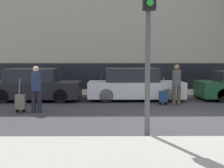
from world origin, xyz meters
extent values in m
plane|color=#38383A|center=(0.00, 0.00, 0.00)|extent=(80.00, 80.00, 0.00)
cube|color=#A39E93|center=(0.00, 7.00, 0.06)|extent=(28.00, 3.00, 0.12)
cube|color=black|center=(0.00, 9.18, 0.80)|extent=(27.44, 0.06, 1.60)
cube|color=black|center=(-5.74, 4.46, 0.49)|extent=(3.93, 1.89, 0.70)
cube|color=#23282D|center=(-5.90, 4.46, 1.13)|extent=(2.16, 1.66, 0.58)
cylinder|color=black|center=(-4.52, 3.61, 0.30)|extent=(0.60, 0.18, 0.60)
cylinder|color=black|center=(-4.52, 5.32, 0.30)|extent=(0.60, 0.18, 0.60)
cylinder|color=black|center=(-6.96, 3.61, 0.30)|extent=(0.60, 0.18, 0.60)
cylinder|color=black|center=(-6.96, 5.32, 0.30)|extent=(0.60, 0.18, 0.60)
cube|color=silver|center=(-1.30, 4.52, 0.49)|extent=(4.21, 1.75, 0.70)
cube|color=#23282D|center=(-1.47, 4.52, 1.14)|extent=(2.31, 1.54, 0.60)
cylinder|color=black|center=(0.00, 3.73, 0.30)|extent=(0.60, 0.18, 0.60)
cylinder|color=black|center=(0.00, 5.31, 0.30)|extent=(0.60, 0.18, 0.60)
cylinder|color=black|center=(-2.61, 3.73, 0.30)|extent=(0.60, 0.18, 0.60)
cylinder|color=black|center=(-2.61, 5.31, 0.30)|extent=(0.60, 0.18, 0.60)
cylinder|color=black|center=(2.38, 3.75, 0.30)|extent=(0.60, 0.18, 0.60)
cylinder|color=black|center=(2.38, 5.44, 0.30)|extent=(0.60, 0.18, 0.60)
cylinder|color=#23232D|center=(-5.10, 1.33, 0.37)|extent=(0.15, 0.15, 0.75)
cylinder|color=#23232D|center=(-4.90, 1.34, 0.37)|extent=(0.15, 0.15, 0.75)
cylinder|color=#283351|center=(-5.00, 1.33, 1.07)|extent=(0.34, 0.34, 0.65)
sphere|color=beige|center=(-5.00, 1.33, 1.50)|extent=(0.21, 0.21, 0.21)
cube|color=slate|center=(-5.55, 1.33, 0.37)|extent=(0.32, 0.24, 0.50)
cylinder|color=black|center=(-5.66, 1.33, 0.06)|extent=(0.12, 0.03, 0.12)
cylinder|color=black|center=(-5.43, 1.33, 0.06)|extent=(0.12, 0.03, 0.12)
cylinder|color=gray|center=(-5.55, 1.25, 0.90)|extent=(0.02, 0.19, 0.53)
cylinder|color=#4C4233|center=(0.13, 3.12, 0.38)|extent=(0.15, 0.15, 0.76)
cylinder|color=#4C4233|center=(0.33, 3.15, 0.38)|extent=(0.15, 0.15, 0.76)
cylinder|color=#4C4C4C|center=(0.23, 3.14, 1.09)|extent=(0.34, 0.34, 0.66)
sphere|color=#936B4C|center=(0.23, 3.14, 1.52)|extent=(0.21, 0.21, 0.21)
cube|color=navy|center=(-0.31, 3.05, 0.34)|extent=(0.32, 0.24, 0.45)
cylinder|color=black|center=(-0.42, 3.05, 0.06)|extent=(0.12, 0.03, 0.12)
cylinder|color=black|center=(-0.20, 3.05, 0.06)|extent=(0.12, 0.03, 0.12)
cylinder|color=gray|center=(-0.31, 2.98, 0.84)|extent=(0.02, 0.19, 0.53)
cylinder|color=#515154|center=(-1.60, -2.25, 1.86)|extent=(0.12, 0.12, 3.72)
sphere|color=green|center=(-1.60, -2.58, 3.05)|extent=(0.15, 0.15, 0.15)
torus|color=black|center=(-2.19, 6.93, 0.48)|extent=(0.72, 0.06, 0.72)
torus|color=black|center=(-3.24, 6.93, 0.48)|extent=(0.72, 0.06, 0.72)
cylinder|color=navy|center=(-2.71, 6.93, 0.68)|extent=(1.00, 0.05, 0.05)
cylinder|color=navy|center=(-2.90, 6.93, 0.88)|extent=(0.04, 0.04, 0.40)
camera|label=1|loc=(-2.48, -9.36, 1.84)|focal=50.00mm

